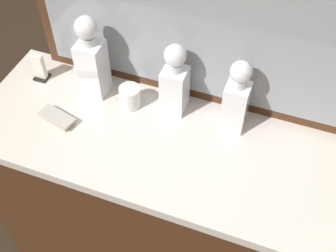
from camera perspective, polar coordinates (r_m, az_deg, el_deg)
The scene contains 8 objects.
dresser at distance 1.84m, azimuth 0.00°, elevation -11.16°, with size 1.38×0.51×0.93m.
dresser_mirror at distance 1.35m, azimuth 3.67°, elevation 16.12°, with size 1.15×0.03×0.79m.
crystal_decanter_far_left at distance 1.48m, azimuth 0.87°, elevation 5.40°, with size 0.08×0.08×0.28m.
crystal_decanter_left at distance 1.43m, azimuth 8.89°, elevation 3.10°, with size 0.08×0.08×0.28m.
crystal_decanter_front at distance 1.55m, azimuth -9.91°, elevation 8.07°, with size 0.09×0.09×0.32m.
crystal_tumbler_front at distance 1.54m, azimuth -4.99°, elevation 3.71°, with size 0.08×0.08×0.08m.
silver_brush_left at distance 1.55m, azimuth -14.30°, elevation 1.03°, with size 0.14×0.08×0.02m.
napkin_holder at distance 1.70m, azimuth -16.46°, elevation 7.21°, with size 0.05×0.05×0.11m.
Camera 1 is at (0.32, -0.85, 2.06)m, focal length 46.57 mm.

